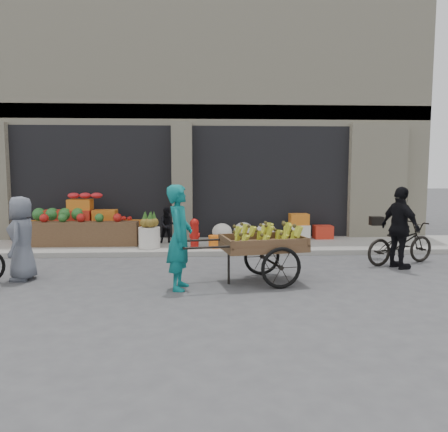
{
  "coord_description": "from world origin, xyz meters",
  "views": [
    {
      "loc": [
        0.54,
        -7.0,
        2.0
      ],
      "look_at": [
        0.97,
        1.56,
        1.1
      ],
      "focal_mm": 35.0,
      "sensor_mm": 36.0,
      "label": 1
    }
  ],
  "objects_px": {
    "vendor_woman": "(180,237)",
    "vendor_grey": "(22,238)",
    "fire_hydrant": "(194,232)",
    "pineapple_bin": "(149,237)",
    "bicycle": "(400,243)",
    "cyclist": "(400,228)",
    "banana_cart": "(260,242)",
    "orange_bucket": "(215,242)",
    "seated_person": "(168,225)"
  },
  "relations": [
    {
      "from": "vendor_woman",
      "to": "vendor_grey",
      "type": "distance_m",
      "value": 3.0
    },
    {
      "from": "fire_hydrant",
      "to": "vendor_woman",
      "type": "xyz_separation_m",
      "value": [
        -0.19,
        -3.3,
        0.38
      ]
    },
    {
      "from": "pineapple_bin",
      "to": "bicycle",
      "type": "xyz_separation_m",
      "value": [
        5.51,
        -1.61,
        0.08
      ]
    },
    {
      "from": "fire_hydrant",
      "to": "cyclist",
      "type": "relative_size",
      "value": 0.42
    },
    {
      "from": "vendor_grey",
      "to": "cyclist",
      "type": "relative_size",
      "value": 0.92
    },
    {
      "from": "banana_cart",
      "to": "cyclist",
      "type": "relative_size",
      "value": 1.53
    },
    {
      "from": "pineapple_bin",
      "to": "vendor_grey",
      "type": "distance_m",
      "value": 3.28
    },
    {
      "from": "fire_hydrant",
      "to": "banana_cart",
      "type": "relative_size",
      "value": 0.28
    },
    {
      "from": "pineapple_bin",
      "to": "orange_bucket",
      "type": "distance_m",
      "value": 1.61
    },
    {
      "from": "banana_cart",
      "to": "cyclist",
      "type": "xyz_separation_m",
      "value": [
        2.99,
        0.96,
        0.1
      ]
    },
    {
      "from": "fire_hydrant",
      "to": "banana_cart",
      "type": "height_order",
      "value": "banana_cart"
    },
    {
      "from": "banana_cart",
      "to": "vendor_woman",
      "type": "relative_size",
      "value": 1.45
    },
    {
      "from": "pineapple_bin",
      "to": "fire_hydrant",
      "type": "bearing_deg",
      "value": -2.6
    },
    {
      "from": "orange_bucket",
      "to": "vendor_grey",
      "type": "relative_size",
      "value": 0.21
    },
    {
      "from": "orange_bucket",
      "to": "cyclist",
      "type": "bearing_deg",
      "value": -27.25
    },
    {
      "from": "vendor_woman",
      "to": "cyclist",
      "type": "height_order",
      "value": "vendor_woman"
    },
    {
      "from": "vendor_woman",
      "to": "orange_bucket",
      "type": "bearing_deg",
      "value": -5.13
    },
    {
      "from": "cyclist",
      "to": "orange_bucket",
      "type": "bearing_deg",
      "value": 43.82
    },
    {
      "from": "pineapple_bin",
      "to": "banana_cart",
      "type": "distance_m",
      "value": 3.78
    },
    {
      "from": "seated_person",
      "to": "banana_cart",
      "type": "height_order",
      "value": "seated_person"
    },
    {
      "from": "seated_person",
      "to": "banana_cart",
      "type": "bearing_deg",
      "value": -71.79
    },
    {
      "from": "fire_hydrant",
      "to": "bicycle",
      "type": "bearing_deg",
      "value": -19.49
    },
    {
      "from": "fire_hydrant",
      "to": "banana_cart",
      "type": "distance_m",
      "value": 3.17
    },
    {
      "from": "pineapple_bin",
      "to": "banana_cart",
      "type": "xyz_separation_m",
      "value": [
        2.32,
        -2.97,
        0.37
      ]
    },
    {
      "from": "banana_cart",
      "to": "vendor_grey",
      "type": "height_order",
      "value": "vendor_grey"
    },
    {
      "from": "seated_person",
      "to": "vendor_woman",
      "type": "relative_size",
      "value": 0.53
    },
    {
      "from": "fire_hydrant",
      "to": "orange_bucket",
      "type": "relative_size",
      "value": 2.22
    },
    {
      "from": "pineapple_bin",
      "to": "cyclist",
      "type": "relative_size",
      "value": 0.31
    },
    {
      "from": "seated_person",
      "to": "pineapple_bin",
      "type": "bearing_deg",
      "value": -133.69
    },
    {
      "from": "bicycle",
      "to": "cyclist",
      "type": "xyz_separation_m",
      "value": [
        -0.2,
        -0.4,
        0.39
      ]
    },
    {
      "from": "cyclist",
      "to": "seated_person",
      "type": "bearing_deg",
      "value": 43.07
    },
    {
      "from": "pineapple_bin",
      "to": "fire_hydrant",
      "type": "distance_m",
      "value": 1.11
    },
    {
      "from": "banana_cart",
      "to": "vendor_woman",
      "type": "bearing_deg",
      "value": -175.84
    },
    {
      "from": "orange_bucket",
      "to": "bicycle",
      "type": "height_order",
      "value": "bicycle"
    },
    {
      "from": "seated_person",
      "to": "vendor_woman",
      "type": "height_order",
      "value": "vendor_woman"
    },
    {
      "from": "vendor_woman",
      "to": "pineapple_bin",
      "type": "bearing_deg",
      "value": 22.09
    },
    {
      "from": "fire_hydrant",
      "to": "vendor_woman",
      "type": "height_order",
      "value": "vendor_woman"
    },
    {
      "from": "vendor_grey",
      "to": "cyclist",
      "type": "distance_m",
      "value": 7.32
    },
    {
      "from": "vendor_woman",
      "to": "vendor_grey",
      "type": "height_order",
      "value": "vendor_woman"
    },
    {
      "from": "vendor_grey",
      "to": "fire_hydrant",
      "type": "bearing_deg",
      "value": 126.78
    },
    {
      "from": "seated_person",
      "to": "bicycle",
      "type": "xyz_separation_m",
      "value": [
        5.11,
        -2.21,
        -0.13
      ]
    },
    {
      "from": "cyclist",
      "to": "vendor_woman",
      "type": "bearing_deg",
      "value": 87.96
    },
    {
      "from": "vendor_grey",
      "to": "seated_person",
      "type": "bearing_deg",
      "value": 140.54
    },
    {
      "from": "vendor_woman",
      "to": "vendor_grey",
      "type": "xyz_separation_m",
      "value": [
        -2.9,
        0.76,
        -0.12
      ]
    },
    {
      "from": "seated_person",
      "to": "cyclist",
      "type": "distance_m",
      "value": 5.57
    },
    {
      "from": "fire_hydrant",
      "to": "bicycle",
      "type": "height_order",
      "value": "bicycle"
    },
    {
      "from": "vendor_woman",
      "to": "cyclist",
      "type": "bearing_deg",
      "value": -66.24
    },
    {
      "from": "orange_bucket",
      "to": "seated_person",
      "type": "relative_size",
      "value": 0.34
    },
    {
      "from": "banana_cart",
      "to": "bicycle",
      "type": "height_order",
      "value": "banana_cart"
    },
    {
      "from": "pineapple_bin",
      "to": "orange_bucket",
      "type": "height_order",
      "value": "pineapple_bin"
    }
  ]
}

